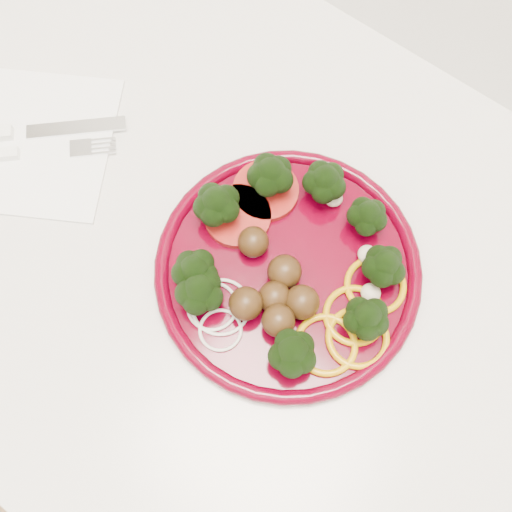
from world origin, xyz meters
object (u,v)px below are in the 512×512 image
Objects in this scene: fork at (4,155)px; plate at (289,266)px; knife at (7,133)px; napkin at (30,142)px.

plate is at bearing -29.84° from fork.
knife is at bearing -170.17° from plate.
knife is at bearing -158.90° from napkin.
napkin is 0.02m from knife.
fork is at bearing -102.93° from napkin.
napkin is (-0.29, -0.05, -0.02)m from plate.
fork is at bearing -166.08° from plate.
plate reaches higher than knife.
napkin is at bearing -171.03° from plate.
fork reaches higher than napkin.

